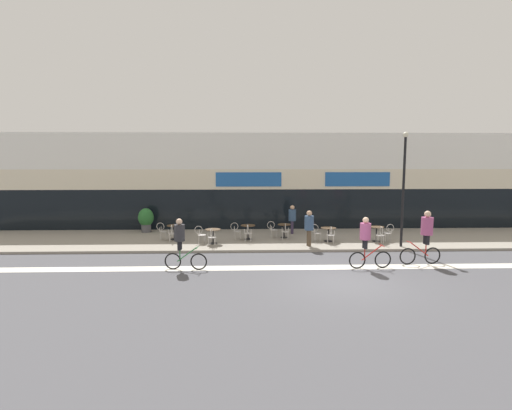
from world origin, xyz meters
TOP-DOWN VIEW (x-y plane):
  - ground_plane at (0.00, 0.00)m, footprint 120.00×120.00m
  - sidewalk_slab at (0.00, 7.25)m, footprint 40.00×5.50m
  - storefront_facade at (0.00, 11.97)m, footprint 40.00×4.06m
  - bike_lane_stripe at (0.00, 1.90)m, footprint 36.00×0.70m
  - bistro_table_0 at (-7.22, 7.05)m, footprint 0.76×0.76m
  - bistro_table_1 at (-5.11, 5.98)m, footprint 0.78×0.78m
  - bistro_table_2 at (-3.34, 6.97)m, footprint 0.76×0.76m
  - bistro_table_3 at (-1.39, 7.35)m, footprint 0.70×0.70m
  - bistro_table_4 at (0.78, 6.34)m, footprint 0.79×0.79m
  - bistro_table_5 at (3.25, 6.22)m, footprint 0.74×0.74m
  - cafe_chair_0_near at (-7.22, 6.43)m, footprint 0.41×0.58m
  - cafe_chair_0_side at (-7.85, 7.06)m, footprint 0.58×0.41m
  - cafe_chair_1_near at (-5.12, 5.36)m, footprint 0.45×0.60m
  - cafe_chair_1_side at (-5.73, 5.99)m, footprint 0.59×0.44m
  - cafe_chair_2_near at (-3.35, 6.35)m, footprint 0.45×0.60m
  - cafe_chair_2_side at (-3.96, 6.97)m, footprint 0.58×0.41m
  - cafe_chair_3_near at (-1.40, 6.73)m, footprint 0.42×0.59m
  - cafe_chair_3_side at (-2.02, 7.34)m, footprint 0.60×0.45m
  - cafe_chair_4_near at (0.77, 5.71)m, footprint 0.44×0.59m
  - cafe_chair_4_side at (0.16, 6.34)m, footprint 0.58×0.41m
  - cafe_chair_5_near at (3.24, 5.60)m, footprint 0.40×0.58m
  - cafe_chair_5_side at (3.87, 6.23)m, footprint 0.59×0.44m
  - planter_pot at (-9.21, 9.22)m, footprint 0.88×0.88m
  - lamp_post at (4.08, 5.06)m, footprint 0.26×0.26m
  - cyclist_0 at (3.95, 2.27)m, footprint 1.79×0.55m
  - cyclist_1 at (-6.03, 1.75)m, footprint 1.70×0.53m
  - cyclist_2 at (1.32, 1.70)m, footprint 1.74×0.52m
  - pedestrian_near_end at (-0.82, 8.49)m, footprint 0.51×0.51m
  - pedestrian_far_end at (-0.39, 5.30)m, footprint 0.54×0.54m

SIDE VIEW (x-z plane):
  - ground_plane at x=0.00m, z-range 0.00..0.00m
  - bike_lane_stripe at x=0.00m, z-range 0.00..0.01m
  - sidewalk_slab at x=0.00m, z-range 0.00..0.12m
  - cafe_chair_0_near at x=-7.22m, z-range 0.19..1.09m
  - cafe_chair_0_side at x=-7.85m, z-range 0.19..1.09m
  - cafe_chair_1_near at x=-5.12m, z-range 0.19..1.09m
  - cafe_chair_1_side at x=-5.73m, z-range 0.19..1.09m
  - cafe_chair_2_near at x=-3.35m, z-range 0.19..1.09m
  - cafe_chair_2_side at x=-3.96m, z-range 0.19..1.09m
  - cafe_chair_3_near at x=-1.40m, z-range 0.19..1.09m
  - cafe_chair_3_side at x=-2.02m, z-range 0.19..1.09m
  - cafe_chair_4_near at x=0.77m, z-range 0.19..1.09m
  - cafe_chair_4_side at x=0.16m, z-range 0.19..1.09m
  - cafe_chair_5_near at x=3.24m, z-range 0.19..1.09m
  - cafe_chair_5_side at x=3.87m, z-range 0.19..1.09m
  - bistro_table_4 at x=0.78m, z-range 0.28..1.00m
  - bistro_table_3 at x=-1.39m, z-range 0.28..1.01m
  - bistro_table_1 at x=-5.11m, z-range 0.28..1.01m
  - bistro_table_2 at x=-3.34m, z-range 0.29..1.04m
  - bistro_table_0 at x=-7.22m, z-range 0.29..1.05m
  - bistro_table_5 at x=3.25m, z-range 0.29..1.06m
  - planter_pot at x=-9.21m, z-range 0.19..1.58m
  - pedestrian_near_end at x=-0.82m, z-range 0.27..1.89m
  - pedestrian_far_end at x=-0.39m, z-range 0.28..2.03m
  - cyclist_1 at x=-6.03m, z-range 0.16..2.21m
  - cyclist_2 at x=1.32m, z-range 0.16..2.24m
  - cyclist_0 at x=3.95m, z-range 0.20..2.44m
  - storefront_facade at x=0.00m, z-range -0.01..5.85m
  - lamp_post at x=4.08m, z-range 0.53..6.02m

